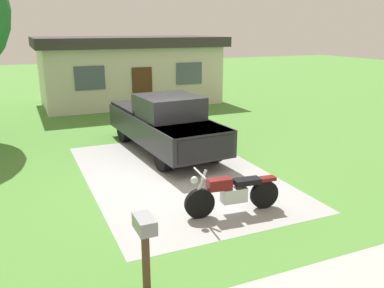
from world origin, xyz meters
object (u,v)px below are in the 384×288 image
Objects in this scene: motorcycle at (232,193)px; neighbor_house at (128,69)px; mailbox at (145,234)px; pickup_truck at (163,122)px.

motorcycle is 14.72m from neighbor_house.
mailbox is (-2.55, -1.89, 0.51)m from motorcycle.
pickup_truck is 7.52m from mailbox.
neighbor_house is (1.64, 14.57, 1.32)m from motorcycle.
pickup_truck is at bearing -98.36° from neighbor_house.
motorcycle is 5.12m from pickup_truck.
neighbor_house is at bearing 75.72° from mailbox.
pickup_truck reaches higher than motorcycle.
neighbor_house is (4.19, 16.46, 0.81)m from mailbox.
neighbor_house reaches higher than mailbox.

